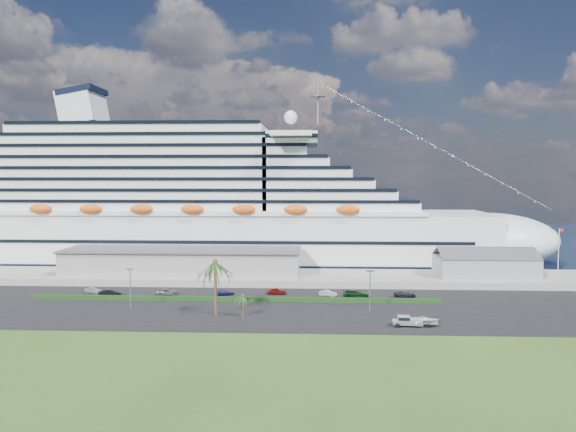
{
  "coord_description": "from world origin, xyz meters",
  "views": [
    {
      "loc": [
        8.92,
        -101.9,
        27.06
      ],
      "look_at": [
        2.79,
        30.0,
        17.42
      ],
      "focal_mm": 35.0,
      "sensor_mm": 36.0,
      "label": 1
    }
  ],
  "objects_px": {
    "cruise_ship": "(212,210)",
    "pickup_truck": "(407,321)",
    "parked_car_3": "(225,293)",
    "boat_trailer": "(424,320)"
  },
  "relations": [
    {
      "from": "pickup_truck",
      "to": "boat_trailer",
      "type": "distance_m",
      "value": 3.13
    },
    {
      "from": "cruise_ship",
      "to": "boat_trailer",
      "type": "height_order",
      "value": "cruise_ship"
    },
    {
      "from": "pickup_truck",
      "to": "parked_car_3",
      "type": "bearing_deg",
      "value": 146.47
    },
    {
      "from": "parked_car_3",
      "to": "boat_trailer",
      "type": "bearing_deg",
      "value": -141.73
    },
    {
      "from": "parked_car_3",
      "to": "boat_trailer",
      "type": "xyz_separation_m",
      "value": [
        39.71,
        -23.99,
        0.54
      ]
    },
    {
      "from": "cruise_ship",
      "to": "parked_car_3",
      "type": "relative_size",
      "value": 44.9
    },
    {
      "from": "cruise_ship",
      "to": "pickup_truck",
      "type": "xyz_separation_m",
      "value": [
        47.08,
        -66.78,
        -15.54
      ]
    },
    {
      "from": "cruise_ship",
      "to": "pickup_truck",
      "type": "bearing_deg",
      "value": -54.81
    },
    {
      "from": "cruise_ship",
      "to": "parked_car_3",
      "type": "height_order",
      "value": "cruise_ship"
    },
    {
      "from": "cruise_ship",
      "to": "boat_trailer",
      "type": "distance_m",
      "value": 84.75
    }
  ]
}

